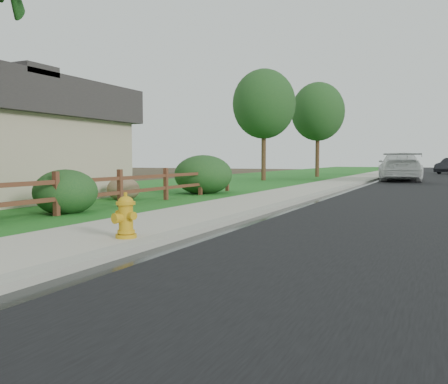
% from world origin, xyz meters
% --- Properties ---
extents(road, '(8.00, 90.00, 0.02)m').
position_xyz_m(road, '(4.60, 35.00, 0.01)').
color(road, black).
rests_on(road, ground).
extents(curb, '(0.40, 90.00, 0.12)m').
position_xyz_m(curb, '(0.40, 35.00, 0.06)').
color(curb, gray).
rests_on(curb, ground).
extents(wet_gutter, '(0.50, 90.00, 0.00)m').
position_xyz_m(wet_gutter, '(0.75, 35.00, 0.02)').
color(wet_gutter, black).
rests_on(wet_gutter, road).
extents(sidewalk, '(2.20, 90.00, 0.10)m').
position_xyz_m(sidewalk, '(-0.90, 35.00, 0.05)').
color(sidewalk, '#B0A999').
rests_on(sidewalk, ground).
extents(grass_strip, '(1.60, 90.00, 0.06)m').
position_xyz_m(grass_strip, '(-2.80, 35.00, 0.03)').
color(grass_strip, '#18541C').
rests_on(grass_strip, ground).
extents(lawn_near, '(9.00, 90.00, 0.04)m').
position_xyz_m(lawn_near, '(-8.00, 35.00, 0.02)').
color(lawn_near, '#18541C').
rests_on(lawn_near, ground).
extents(ranch_fence, '(0.12, 16.92, 1.10)m').
position_xyz_m(ranch_fence, '(-3.60, 6.40, 0.62)').
color(ranch_fence, '#442116').
rests_on(ranch_fence, ground).
extents(fire_hydrant, '(0.49, 0.40, 0.75)m').
position_xyz_m(fire_hydrant, '(-0.10, 3.16, 0.44)').
color(fire_hydrant, gold).
rests_on(fire_hydrant, sidewalk).
extents(white_suv, '(3.25, 6.33, 1.76)m').
position_xyz_m(white_suv, '(2.01, 28.60, 0.90)').
color(white_suv, white).
rests_on(white_suv, road).
extents(boulder, '(1.39, 1.21, 0.78)m').
position_xyz_m(boulder, '(-5.00, 9.61, 0.39)').
color(boulder, brown).
rests_on(boulder, ground).
extents(shrub_c, '(1.85, 1.85, 1.13)m').
position_xyz_m(shrub_c, '(-3.90, 5.82, 0.57)').
color(shrub_c, '#163F1D').
rests_on(shrub_c, ground).
extents(shrub_d, '(2.91, 2.91, 1.54)m').
position_xyz_m(shrub_d, '(-3.90, 13.22, 0.77)').
color(shrub_d, '#163F1D').
rests_on(shrub_d, ground).
extents(tree_near_left, '(3.95, 3.95, 6.99)m').
position_xyz_m(tree_near_left, '(-5.77, 25.06, 4.81)').
color(tree_near_left, '#3E2B19').
rests_on(tree_near_left, ground).
extents(tree_mid_left, '(3.99, 3.99, 7.14)m').
position_xyz_m(tree_mid_left, '(-4.16, 32.45, 4.93)').
color(tree_mid_left, '#3E2B19').
rests_on(tree_mid_left, ground).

